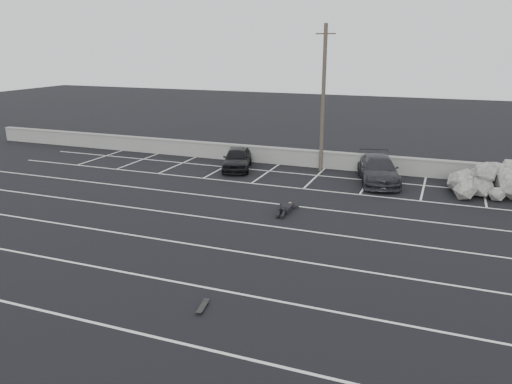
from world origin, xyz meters
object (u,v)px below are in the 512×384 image
at_px(trash_bin, 489,176).
at_px(riprap_pile, 504,184).
at_px(car_left, 237,158).
at_px(person, 287,205).
at_px(car_right, 378,170).
at_px(skateboard, 203,307).
at_px(utility_pole, 323,99).

relative_size(trash_bin, riprap_pile, 0.16).
xyz_separation_m(car_left, person, (5.29, -6.47, -0.44)).
xyz_separation_m(riprap_pile, person, (-9.57, -6.31, -0.35)).
distance_m(car_right, skateboard, 16.25).
xyz_separation_m(trash_bin, skateboard, (-8.58, -17.81, -0.42)).
bearing_deg(person, car_right, 61.43).
distance_m(utility_pole, riprap_pile, 10.76).
bearing_deg(car_left, riprap_pile, -18.31).
xyz_separation_m(utility_pole, skateboard, (0.81, -17.41, -4.27)).
bearing_deg(trash_bin, utility_pole, -177.56).
distance_m(car_left, utility_pole, 6.29).
distance_m(car_right, riprap_pile, 6.33).
height_order(riprap_pile, skateboard, riprap_pile).
height_order(trash_bin, skateboard, trash_bin).
distance_m(trash_bin, skateboard, 19.77).
bearing_deg(skateboard, riprap_pile, 50.53).
height_order(car_right, skateboard, car_right).
bearing_deg(utility_pole, car_left, -163.24).
relative_size(car_right, trash_bin, 5.25).
relative_size(trash_bin, skateboard, 1.33).
bearing_deg(person, car_left, 127.11).
bearing_deg(car_left, skateboard, -87.96).
bearing_deg(trash_bin, car_right, -162.48).
bearing_deg(skateboard, utility_pole, 83.30).
bearing_deg(riprap_pile, car_right, 177.99).
xyz_separation_m(car_right, person, (-3.25, -6.53, -0.48)).
relative_size(utility_pole, skateboard, 12.06).
xyz_separation_m(car_left, riprap_pile, (14.86, -0.16, -0.08)).
bearing_deg(trash_bin, person, -137.16).
height_order(utility_pole, person, utility_pole).
relative_size(car_right, riprap_pile, 0.85).
bearing_deg(trash_bin, skateboard, -115.73).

